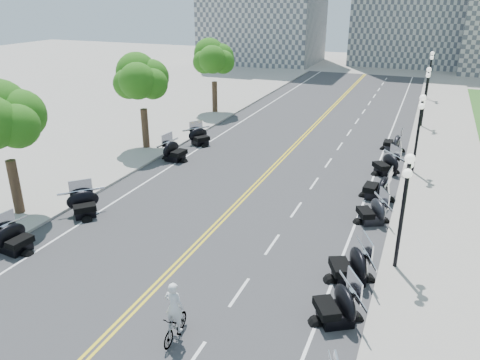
% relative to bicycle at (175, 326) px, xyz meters
% --- Properties ---
extents(ground, '(160.00, 160.00, 0.00)m').
position_rel_bicycle_xyz_m(ground, '(-2.20, 3.18, -0.50)').
color(ground, gray).
extents(road, '(16.00, 90.00, 0.01)m').
position_rel_bicycle_xyz_m(road, '(-2.20, 13.18, -0.50)').
color(road, '#333335').
rests_on(road, ground).
extents(centerline_yellow_a, '(0.12, 90.00, 0.00)m').
position_rel_bicycle_xyz_m(centerline_yellow_a, '(-2.32, 13.18, -0.49)').
color(centerline_yellow_a, yellow).
rests_on(centerline_yellow_a, road).
extents(centerline_yellow_b, '(0.12, 90.00, 0.00)m').
position_rel_bicycle_xyz_m(centerline_yellow_b, '(-2.08, 13.18, -0.49)').
color(centerline_yellow_b, yellow).
rests_on(centerline_yellow_b, road).
extents(edge_line_north, '(0.12, 90.00, 0.00)m').
position_rel_bicycle_xyz_m(edge_line_north, '(4.20, 13.18, -0.49)').
color(edge_line_north, white).
rests_on(edge_line_north, road).
extents(edge_line_south, '(0.12, 90.00, 0.00)m').
position_rel_bicycle_xyz_m(edge_line_south, '(-8.60, 13.18, -0.49)').
color(edge_line_south, white).
rests_on(edge_line_south, road).
extents(lane_dash_6, '(0.12, 2.00, 0.00)m').
position_rel_bicycle_xyz_m(lane_dash_6, '(1.00, 3.18, -0.49)').
color(lane_dash_6, white).
rests_on(lane_dash_6, road).
extents(lane_dash_7, '(0.12, 2.00, 0.00)m').
position_rel_bicycle_xyz_m(lane_dash_7, '(1.00, 7.18, -0.49)').
color(lane_dash_7, white).
rests_on(lane_dash_7, road).
extents(lane_dash_8, '(0.12, 2.00, 0.00)m').
position_rel_bicycle_xyz_m(lane_dash_8, '(1.00, 11.18, -0.49)').
color(lane_dash_8, white).
rests_on(lane_dash_8, road).
extents(lane_dash_9, '(0.12, 2.00, 0.00)m').
position_rel_bicycle_xyz_m(lane_dash_9, '(1.00, 15.18, -0.49)').
color(lane_dash_9, white).
rests_on(lane_dash_9, road).
extents(lane_dash_10, '(0.12, 2.00, 0.00)m').
position_rel_bicycle_xyz_m(lane_dash_10, '(1.00, 19.18, -0.49)').
color(lane_dash_10, white).
rests_on(lane_dash_10, road).
extents(lane_dash_11, '(0.12, 2.00, 0.00)m').
position_rel_bicycle_xyz_m(lane_dash_11, '(1.00, 23.18, -0.49)').
color(lane_dash_11, white).
rests_on(lane_dash_11, road).
extents(lane_dash_12, '(0.12, 2.00, 0.00)m').
position_rel_bicycle_xyz_m(lane_dash_12, '(1.00, 27.18, -0.49)').
color(lane_dash_12, white).
rests_on(lane_dash_12, road).
extents(lane_dash_13, '(0.12, 2.00, 0.00)m').
position_rel_bicycle_xyz_m(lane_dash_13, '(1.00, 31.18, -0.49)').
color(lane_dash_13, white).
rests_on(lane_dash_13, road).
extents(lane_dash_14, '(0.12, 2.00, 0.00)m').
position_rel_bicycle_xyz_m(lane_dash_14, '(1.00, 35.18, -0.49)').
color(lane_dash_14, white).
rests_on(lane_dash_14, road).
extents(lane_dash_15, '(0.12, 2.00, 0.00)m').
position_rel_bicycle_xyz_m(lane_dash_15, '(1.00, 39.18, -0.49)').
color(lane_dash_15, white).
rests_on(lane_dash_15, road).
extents(lane_dash_16, '(0.12, 2.00, 0.00)m').
position_rel_bicycle_xyz_m(lane_dash_16, '(1.00, 43.18, -0.49)').
color(lane_dash_16, white).
rests_on(lane_dash_16, road).
extents(lane_dash_17, '(0.12, 2.00, 0.00)m').
position_rel_bicycle_xyz_m(lane_dash_17, '(1.00, 47.18, -0.49)').
color(lane_dash_17, white).
rests_on(lane_dash_17, road).
extents(lane_dash_18, '(0.12, 2.00, 0.00)m').
position_rel_bicycle_xyz_m(lane_dash_18, '(1.00, 51.18, -0.49)').
color(lane_dash_18, white).
rests_on(lane_dash_18, road).
extents(lane_dash_19, '(0.12, 2.00, 0.00)m').
position_rel_bicycle_xyz_m(lane_dash_19, '(1.00, 55.18, -0.49)').
color(lane_dash_19, white).
rests_on(lane_dash_19, road).
extents(sidewalk_north, '(5.00, 90.00, 0.15)m').
position_rel_bicycle_xyz_m(sidewalk_north, '(8.30, 13.18, -0.43)').
color(sidewalk_north, '#9E9991').
rests_on(sidewalk_north, ground).
extents(sidewalk_south, '(5.00, 90.00, 0.15)m').
position_rel_bicycle_xyz_m(sidewalk_south, '(-12.70, 13.18, -0.43)').
color(sidewalk_south, '#9E9991').
rests_on(sidewalk_south, ground).
extents(street_lamp_2, '(0.50, 1.20, 4.90)m').
position_rel_bicycle_xyz_m(street_lamp_2, '(6.40, 7.18, 2.10)').
color(street_lamp_2, black).
rests_on(street_lamp_2, sidewalk_north).
extents(street_lamp_3, '(0.50, 1.20, 4.90)m').
position_rel_bicycle_xyz_m(street_lamp_3, '(6.40, 19.18, 2.10)').
color(street_lamp_3, black).
rests_on(street_lamp_3, sidewalk_north).
extents(street_lamp_4, '(0.50, 1.20, 4.90)m').
position_rel_bicycle_xyz_m(street_lamp_4, '(6.40, 31.18, 2.10)').
color(street_lamp_4, black).
rests_on(street_lamp_4, sidewalk_north).
extents(street_lamp_5, '(0.50, 1.20, 4.90)m').
position_rel_bicycle_xyz_m(street_lamp_5, '(6.40, 43.18, 2.10)').
color(street_lamp_5, black).
rests_on(street_lamp_5, sidewalk_north).
extents(tree_2, '(4.80, 4.80, 9.20)m').
position_rel_bicycle_xyz_m(tree_2, '(-12.20, 5.18, 4.25)').
color(tree_2, '#235619').
rests_on(tree_2, sidewalk_south).
extents(tree_3, '(4.80, 4.80, 9.20)m').
position_rel_bicycle_xyz_m(tree_3, '(-12.20, 17.18, 4.25)').
color(tree_3, '#235619').
rests_on(tree_3, sidewalk_south).
extents(tree_4, '(4.80, 4.80, 9.20)m').
position_rel_bicycle_xyz_m(tree_4, '(-12.20, 29.18, 4.25)').
color(tree_4, '#235619').
rests_on(tree_4, sidewalk_south).
extents(motorcycle_n_5, '(2.93, 2.93, 1.49)m').
position_rel_bicycle_xyz_m(motorcycle_n_5, '(4.76, 2.88, 0.24)').
color(motorcycle_n_5, black).
rests_on(motorcycle_n_5, road).
extents(motorcycle_n_6, '(2.97, 2.97, 1.56)m').
position_rel_bicycle_xyz_m(motorcycle_n_6, '(4.75, 5.60, 0.28)').
color(motorcycle_n_6, black).
rests_on(motorcycle_n_6, road).
extents(motorcycle_n_7, '(2.72, 2.72, 1.40)m').
position_rel_bicycle_xyz_m(motorcycle_n_7, '(4.88, 11.19, 0.20)').
color(motorcycle_n_7, black).
rests_on(motorcycle_n_7, road).
extents(motorcycle_n_8, '(2.32, 2.32, 1.51)m').
position_rel_bicycle_xyz_m(motorcycle_n_8, '(4.74, 14.34, 0.25)').
color(motorcycle_n_8, black).
rests_on(motorcycle_n_8, road).
extents(motorcycle_n_9, '(2.94, 2.94, 1.47)m').
position_rel_bicycle_xyz_m(motorcycle_n_9, '(4.79, 18.48, 0.23)').
color(motorcycle_n_9, black).
rests_on(motorcycle_n_9, road).
extents(motorcycle_n_10, '(1.94, 1.94, 1.35)m').
position_rel_bicycle_xyz_m(motorcycle_n_10, '(4.72, 23.69, 0.17)').
color(motorcycle_n_10, black).
rests_on(motorcycle_n_10, road).
extents(motorcycle_s_5, '(2.21, 2.21, 1.41)m').
position_rel_bicycle_xyz_m(motorcycle_s_5, '(-9.43, 2.29, 0.21)').
color(motorcycle_s_5, black).
rests_on(motorcycle_s_5, road).
extents(motorcycle_s_6, '(2.91, 2.91, 1.44)m').
position_rel_bicycle_xyz_m(motorcycle_s_6, '(-8.99, 6.36, 0.22)').
color(motorcycle_s_6, black).
rests_on(motorcycle_s_6, road).
extents(motorcycle_s_8, '(2.35, 2.35, 1.49)m').
position_rel_bicycle_xyz_m(motorcycle_s_8, '(-8.93, 15.69, 0.25)').
color(motorcycle_s_8, black).
rests_on(motorcycle_s_8, road).
extents(motorcycle_s_9, '(2.78, 2.78, 1.40)m').
position_rel_bicycle_xyz_m(motorcycle_s_9, '(-8.97, 19.59, 0.20)').
color(motorcycle_s_9, black).
rests_on(motorcycle_s_9, road).
extents(bicycle, '(0.56, 1.69, 1.00)m').
position_rel_bicycle_xyz_m(bicycle, '(0.00, 0.00, 0.00)').
color(bicycle, '#A51414').
rests_on(bicycle, road).
extents(cyclist_rider, '(0.67, 0.44, 1.83)m').
position_rel_bicycle_xyz_m(cyclist_rider, '(0.00, 0.00, 1.42)').
color(cyclist_rider, silver).
rests_on(cyclist_rider, bicycle).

